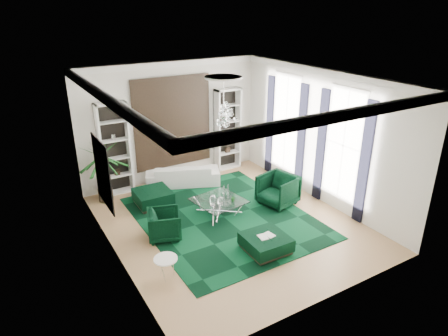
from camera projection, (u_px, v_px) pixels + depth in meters
floor at (229, 223)px, 10.60m from camera, size 6.00×7.00×0.02m
ceiling at (230, 78)px, 9.14m from camera, size 6.00×7.00×0.02m
wall_back at (172, 122)px, 12.66m from camera, size 6.00×0.02×3.80m
wall_front at (333, 215)px, 7.08m from camera, size 6.00×0.02×3.80m
wall_left at (109, 181)px, 8.45m from camera, size 0.02×7.00×3.80m
wall_right at (320, 136)px, 11.29m from camera, size 0.02×7.00×3.80m
crown_molding at (230, 82)px, 9.18m from camera, size 6.00×7.00×0.18m
ceiling_medallion at (223, 77)px, 9.39m from camera, size 0.90×0.90×0.05m
tapestry at (173, 122)px, 12.62m from camera, size 2.50×0.06×2.80m
shelving_left at (115, 149)px, 11.77m from camera, size 0.90×0.38×2.80m
shelving_right at (228, 129)px, 13.61m from camera, size 0.90×0.38×2.80m
painting at (103, 173)px, 8.96m from camera, size 0.04×1.30×1.60m
window_near at (343, 145)px, 10.57m from camera, size 0.03×1.10×2.90m
curtain_near_a at (365, 164)px, 10.03m from camera, size 0.07×0.30×3.25m
curtain_near_b at (321, 146)px, 11.27m from camera, size 0.07×0.30×3.25m
window_far at (286, 124)px, 12.47m from camera, size 0.03×1.10×2.90m
curtain_far_a at (301, 138)px, 11.93m from camera, size 0.07×0.30×3.25m
curtain_far_b at (270, 125)px, 13.17m from camera, size 0.07×0.30×3.25m
rug at (224, 217)px, 10.83m from camera, size 4.20×5.00×0.02m
sofa at (183, 174)px, 12.73m from camera, size 2.47×1.72×0.67m
armchair_left at (164, 224)px, 9.79m from camera, size 1.00×0.99×0.73m
armchair_right at (278, 190)px, 11.41m from camera, size 1.16×1.14×0.89m
coffee_table at (219, 207)px, 10.95m from camera, size 1.38×1.38×0.42m
ottoman_side at (153, 198)px, 11.46m from camera, size 1.00×1.00×0.43m
ottoman_front at (266, 243)px, 9.32m from camera, size 1.00×1.00×0.39m
book at (266, 236)px, 9.24m from camera, size 0.39×0.26×0.03m
side_table at (166, 268)px, 8.36m from camera, size 0.64×0.64×0.48m
palm at (102, 164)px, 11.34m from camera, size 1.69×1.69×2.29m
chandelier at (223, 115)px, 9.75m from camera, size 0.88×0.88×0.64m
table_plant at (233, 197)px, 10.77m from camera, size 0.16×0.14×0.25m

